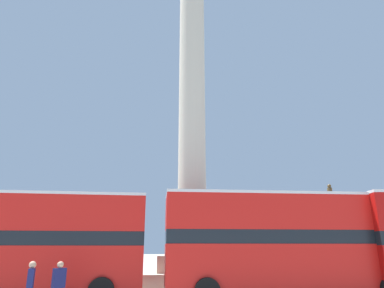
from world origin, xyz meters
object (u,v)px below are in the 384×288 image
object	(u,v)px
street_lamp	(267,232)
pedestrian_near_lamp	(58,285)
bus_c	(19,240)
equestrian_statue	(337,248)
pedestrian_by_plinth	(30,286)
monument_column	(192,147)
bus_a	(286,240)

from	to	relation	value
street_lamp	pedestrian_near_lamp	size ratio (longest dim) A/B	3.05
bus_c	pedestrian_near_lamp	world-z (taller)	bus_c
equestrian_statue	pedestrian_by_plinth	bearing A→B (deg)	-138.93
street_lamp	pedestrian_near_lamp	xyz separation A→B (m)	(-8.96, -5.81, -1.98)
bus_c	equestrian_statue	world-z (taller)	equestrian_statue
pedestrian_near_lamp	pedestrian_by_plinth	bearing A→B (deg)	-2.39
pedestrian_by_plinth	pedestrian_near_lamp	bearing A→B (deg)	-57.80
monument_column	bus_c	bearing A→B (deg)	-148.05
pedestrian_near_lamp	pedestrian_by_plinth	size ratio (longest dim) A/B	0.98
equestrian_statue	pedestrian_near_lamp	bearing A→B (deg)	-139.32
bus_a	pedestrian_by_plinth	xyz separation A→B (m)	(-9.43, -3.08, -1.47)
monument_column	pedestrian_by_plinth	world-z (taller)	monument_column
monument_column	bus_a	bearing A→B (deg)	-54.09
monument_column	pedestrian_near_lamp	world-z (taller)	monument_column
pedestrian_by_plinth	monument_column	bearing A→B (deg)	-48.59
bus_c	pedestrian_by_plinth	distance (m)	4.10
monument_column	equestrian_statue	bearing A→B (deg)	22.50
monument_column	pedestrian_by_plinth	size ratio (longest dim) A/B	14.01
street_lamp	pedestrian_by_plinth	world-z (taller)	street_lamp
bus_a	pedestrian_near_lamp	distance (m)	9.21
monument_column	pedestrian_by_plinth	xyz separation A→B (m)	(-5.78, -8.12, -7.03)
equestrian_statue	street_lamp	xyz separation A→B (m)	(-6.90, -6.09, 0.80)
monument_column	bus_a	size ratio (longest dim) A/B	2.22
pedestrian_near_lamp	street_lamp	bearing A→B (deg)	165.19
bus_c	pedestrian_near_lamp	xyz separation A→B (m)	(2.48, -2.71, -1.46)
equestrian_statue	pedestrian_near_lamp	world-z (taller)	equestrian_statue
bus_a	pedestrian_near_lamp	world-z (taller)	bus_a
bus_a	equestrian_statue	distance (m)	11.86
bus_a	street_lamp	world-z (taller)	street_lamp
street_lamp	pedestrian_near_lamp	bearing A→B (deg)	-147.07
bus_c	pedestrian_near_lamp	bearing A→B (deg)	-50.25
monument_column	bus_c	xyz separation A→B (m)	(-7.59, -4.73, -5.60)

